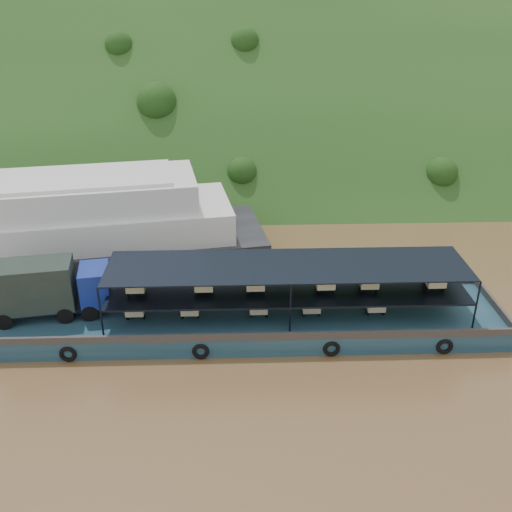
{
  "coord_description": "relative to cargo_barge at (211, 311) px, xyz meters",
  "views": [
    {
      "loc": [
        -3.25,
        -33.39,
        20.93
      ],
      "look_at": [
        -2.0,
        3.0,
        3.2
      ],
      "focal_mm": 40.0,
      "sensor_mm": 36.0,
      "label": 1
    }
  ],
  "objects": [
    {
      "name": "ground",
      "position": [
        5.08,
        1.18,
        -1.25
      ],
      "size": [
        160.0,
        160.0,
        0.0
      ],
      "primitive_type": "plane",
      "color": "brown",
      "rests_on": "ground"
    },
    {
      "name": "hillside",
      "position": [
        5.08,
        37.18,
        -1.25
      ],
      "size": [
        140.0,
        39.6,
        39.6
      ],
      "primitive_type": "cube",
      "rotation": [
        0.79,
        0.0,
        0.0
      ],
      "color": "#183B15",
      "rests_on": "ground"
    },
    {
      "name": "cargo_barge",
      "position": [
        0.0,
        0.0,
        0.0
      ],
      "size": [
        35.0,
        7.18,
        4.98
      ],
      "color": "#133045",
      "rests_on": "ground"
    },
    {
      "name": "passenger_ferry",
      "position": [
        -14.14,
        9.64,
        1.92
      ],
      "size": [
        37.12,
        14.81,
        7.32
      ],
      "rotation": [
        0.0,
        0.0,
        0.16
      ],
      "color": "black",
      "rests_on": "ground"
    }
  ]
}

